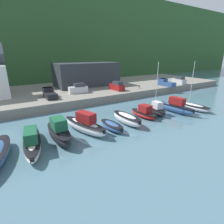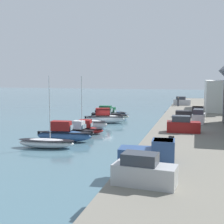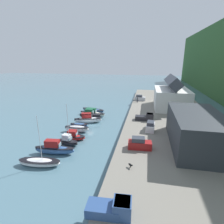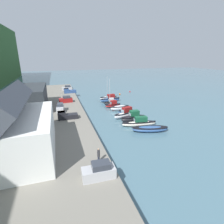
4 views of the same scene
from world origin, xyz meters
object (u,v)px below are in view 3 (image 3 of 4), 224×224
Objects in this scene: moored_boat_4 at (79,125)px; pickup_truck_0 at (113,208)px; moored_boat_1 at (92,113)px; person_on_quay at (137,99)px; parked_car_2 at (139,144)px; moored_boat_6 at (73,136)px; pickup_truck_1 at (146,117)px; moored_boat_7 at (68,141)px; dog_on_quay at (131,165)px; moored_boat_5 at (77,129)px; moored_boat_2 at (90,115)px; moored_boat_3 at (88,119)px; moored_boat_8 at (54,149)px; parked_car_0 at (140,98)px; moored_boat_0 at (93,110)px; moored_boat_9 at (40,162)px.

moored_boat_4 is 30.12m from pickup_truck_0.
person_on_quay is (-13.91, 13.36, 1.89)m from moored_boat_1.
parked_car_2 is 2.01× the size of person_on_quay.
pickup_truck_1 is (-11.59, 15.73, 1.71)m from moored_boat_6.
moored_boat_7 is 11.21× the size of dog_on_quay.
parked_car_2 is at bearing 58.63° from moored_boat_5.
person_on_quay is (-31.44, 12.29, 1.99)m from moored_boat_6.
moored_boat_2 is 16.85m from pickup_truck_1.
moored_boat_3 is 1.85× the size of parked_car_2.
pickup_truck_0 is (23.39, 13.62, 1.64)m from moored_boat_5.
moored_boat_8 reaches higher than moored_boat_5.
person_on_quay is at bearing -179.58° from parked_car_2.
moored_boat_8 is (24.04, 0.08, 0.18)m from moored_boat_1.
moored_boat_3 is 1.46× the size of moored_boat_6.
dog_on_quay is at bearing 29.16° from moored_boat_2.
parked_car_0 is (-24.07, 13.31, 1.50)m from moored_boat_3.
moored_boat_8 is (17.32, -0.72, -0.03)m from moored_boat_3.
person_on_quay is at bearing 130.98° from moored_boat_3.
moored_boat_0 is 10.50m from moored_boat_3.
moored_boat_9 is at bearing -2.78° from moored_boat_2.
dog_on_quay is at bearing 36.36° from moored_boat_1.
moored_boat_6 is 19.62m from pickup_truck_1.
pickup_truck_0 is at bearing 5.81° from moored_boat_3.
pickup_truck_1 is at bearing 75.09° from moored_boat_3.
pickup_truck_1 is (-15.90, 0.94, -0.10)m from parked_car_2.
moored_boat_2 is 1.38× the size of pickup_truck_0.
pickup_truck_0 reaches higher than moored_boat_2.
pickup_truck_1 reaches higher than moored_boat_6.
parked_car_0 reaches higher than moored_boat_1.
moored_boat_9 reaches higher than moored_boat_8.
moored_boat_2 is at bearing 170.46° from moored_boat_4.
parked_car_2 is at bearing -3.71° from pickup_truck_1.
moored_boat_4 is 0.53× the size of moored_boat_7.
moored_boat_9 reaches higher than moored_boat_5.
dog_on_quay is (28.07, 14.85, 1.25)m from moored_boat_1.
person_on_quay is at bearing -136.17° from dog_on_quay.
pickup_truck_0 is at bearing 28.91° from moored_boat_6.
parked_car_2 is at bearing 69.01° from moored_boat_6.
moored_boat_2 is 8.38× the size of dog_on_quay.
moored_boat_8 reaches higher than dog_on_quay.
moored_boat_3 is 17.34m from moored_boat_8.
moored_boat_5 is at bearing -173.38° from moored_boat_6.
moored_boat_5 is 1.27× the size of pickup_truck_0.
moored_boat_8 is 1.62× the size of pickup_truck_0.
person_on_quay is (-35.75, -2.51, 0.18)m from parked_car_2.
moored_boat_1 reaches higher than moored_boat_4.
parked_car_2 is at bearing 27.20° from moored_boat_3.
moored_boat_2 reaches higher than moored_boat_4.
moored_boat_2 is 36.29m from pickup_truck_0.
moored_boat_7 is at bearing 1.35° from moored_boat_2.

